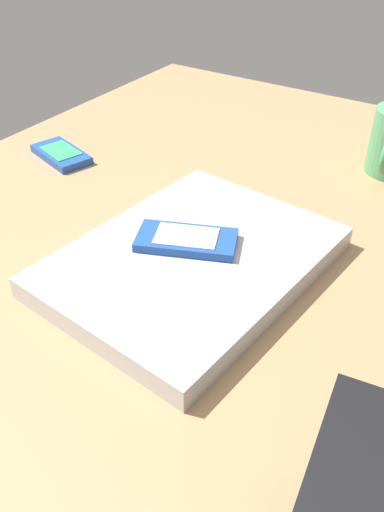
% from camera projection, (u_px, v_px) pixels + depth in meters
% --- Properties ---
extents(desk_surface, '(1.20, 0.80, 0.03)m').
position_uv_depth(desk_surface, '(161.00, 262.00, 0.63)').
color(desk_surface, '#9E7751').
rests_on(desk_surface, ground).
extents(laptop_closed, '(0.33, 0.26, 0.03)m').
position_uv_depth(laptop_closed, '(192.00, 261.00, 0.59)').
color(laptop_closed, '#B7BABC').
rests_on(laptop_closed, desk_surface).
extents(cell_phone_on_laptop, '(0.09, 0.12, 0.01)m').
position_uv_depth(cell_phone_on_laptop, '(187.00, 240.00, 0.59)').
color(cell_phone_on_laptop, '#1E479E').
rests_on(cell_phone_on_laptop, laptop_closed).
extents(cell_phone_on_desk, '(0.08, 0.11, 0.01)m').
position_uv_depth(cell_phone_on_desk, '(61.00, 154.00, 0.82)').
color(cell_phone_on_desk, '#1E479E').
rests_on(cell_phone_on_desk, desk_surface).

